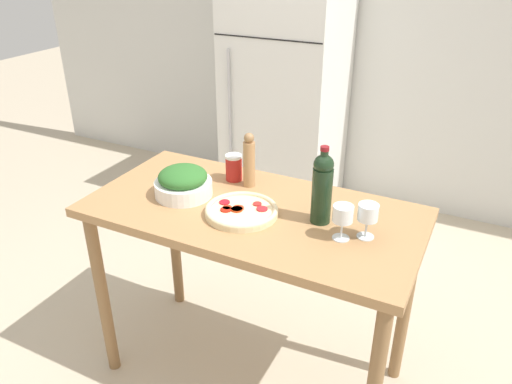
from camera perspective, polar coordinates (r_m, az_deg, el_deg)
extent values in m
plane|color=#BCAD93|center=(2.64, -0.36, -19.64)|extent=(14.00, 14.00, 0.00)
cube|color=silver|center=(3.83, 14.51, 17.08)|extent=(6.40, 0.06, 2.60)
cube|color=silver|center=(3.72, 3.45, 11.72)|extent=(0.78, 0.69, 1.86)
cube|color=black|center=(3.32, 1.16, 17.12)|extent=(0.76, 0.01, 0.01)
cylinder|color=#B2B2B7|center=(3.55, -3.05, 9.40)|extent=(0.02, 0.02, 0.84)
cube|color=#A87A4C|center=(2.07, -0.43, -2.35)|extent=(1.39, 0.69, 0.04)
cylinder|color=olive|center=(2.46, -17.12, -11.31)|extent=(0.06, 0.06, 0.88)
cylinder|color=olive|center=(2.81, -9.33, -5.03)|extent=(0.06, 0.06, 0.88)
cylinder|color=olive|center=(2.41, 16.74, -12.12)|extent=(0.06, 0.06, 0.88)
cylinder|color=black|center=(1.93, 7.51, -0.42)|extent=(0.08, 0.08, 0.23)
sphere|color=black|center=(1.88, 7.75, 3.13)|extent=(0.08, 0.08, 0.08)
cylinder|color=black|center=(1.87, 7.80, 3.92)|extent=(0.03, 0.03, 0.06)
cylinder|color=maroon|center=(1.85, 7.87, 4.95)|extent=(0.03, 0.03, 0.02)
cylinder|color=silver|center=(1.89, 9.67, -5.19)|extent=(0.07, 0.07, 0.00)
cylinder|color=silver|center=(1.87, 9.75, -4.22)|extent=(0.01, 0.01, 0.07)
cylinder|color=white|center=(1.84, 9.92, -2.44)|extent=(0.08, 0.08, 0.06)
cylinder|color=maroon|center=(1.85, 9.86, -3.09)|extent=(0.07, 0.07, 0.01)
cylinder|color=silver|center=(1.92, 12.37, -4.99)|extent=(0.07, 0.07, 0.00)
cylinder|color=silver|center=(1.90, 12.49, -4.02)|extent=(0.01, 0.01, 0.07)
cylinder|color=white|center=(1.86, 12.69, -2.27)|extent=(0.08, 0.08, 0.06)
cylinder|color=maroon|center=(1.88, 12.62, -2.91)|extent=(0.07, 0.07, 0.01)
cylinder|color=#AD7F51|center=(2.21, -0.79, 3.19)|extent=(0.05, 0.05, 0.21)
sphere|color=#936C45|center=(2.16, -0.81, 6.19)|extent=(0.05, 0.05, 0.05)
cylinder|color=white|center=(2.18, -8.28, 0.45)|extent=(0.25, 0.25, 0.07)
ellipsoid|color=#2D6628|center=(2.15, -8.38, 1.77)|extent=(0.21, 0.21, 0.09)
cylinder|color=beige|center=(2.02, -1.66, -2.31)|extent=(0.30, 0.30, 0.02)
torus|color=beige|center=(2.01, -1.67, -2.01)|extent=(0.30, 0.30, 0.02)
cylinder|color=red|center=(2.01, 0.69, -1.94)|extent=(0.05, 0.05, 0.01)
cylinder|color=#B12B0A|center=(2.01, -2.21, -2.01)|extent=(0.05, 0.05, 0.01)
cylinder|color=#AE2811|center=(2.02, -3.31, -1.80)|extent=(0.04, 0.04, 0.01)
cylinder|color=red|center=(2.01, -3.46, -2.02)|extent=(0.05, 0.05, 0.01)
cylinder|color=red|center=(2.06, -3.62, -1.17)|extent=(0.04, 0.04, 0.01)
cylinder|color=#B12420|center=(2.05, 0.15, -1.37)|extent=(0.04, 0.04, 0.01)
cylinder|color=red|center=(2.01, -2.19, -1.97)|extent=(0.05, 0.05, 0.01)
cylinder|color=#B6321A|center=(2.02, -2.05, -1.84)|extent=(0.05, 0.05, 0.01)
cylinder|color=#B2231E|center=(2.28, -2.55, 2.68)|extent=(0.07, 0.07, 0.11)
cylinder|color=white|center=(2.26, -2.58, 4.09)|extent=(0.08, 0.08, 0.01)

